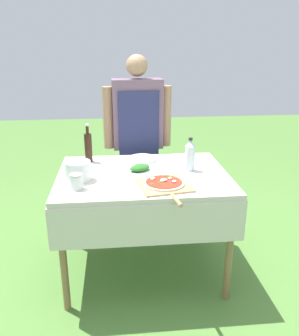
% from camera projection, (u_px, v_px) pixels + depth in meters
% --- Properties ---
extents(ground_plane, '(12.00, 12.00, 0.00)m').
position_uv_depth(ground_plane, '(144.00, 269.00, 2.84)').
color(ground_plane, '#517F38').
extents(prep_table, '(1.24, 0.93, 0.82)m').
position_uv_depth(prep_table, '(143.00, 186.00, 2.60)').
color(prep_table, beige).
rests_on(prep_table, ground).
extents(person_cook, '(0.61, 0.22, 1.62)m').
position_uv_depth(person_cook, '(138.00, 131.00, 3.19)').
color(person_cook, '#4C4C51').
rests_on(person_cook, ground).
extents(pizza_on_peel, '(0.37, 0.52, 0.05)m').
position_uv_depth(pizza_on_peel, '(164.00, 184.00, 2.34)').
color(pizza_on_peel, tan).
rests_on(pizza_on_peel, prep_table).
extents(oil_bottle, '(0.06, 0.06, 0.30)m').
position_uv_depth(oil_bottle, '(88.00, 147.00, 2.79)').
color(oil_bottle, black).
rests_on(oil_bottle, prep_table).
extents(water_bottle, '(0.07, 0.07, 0.25)m').
position_uv_depth(water_bottle, '(190.00, 155.00, 2.59)').
color(water_bottle, silver).
rests_on(water_bottle, prep_table).
extents(herb_container, '(0.21, 0.18, 0.05)m').
position_uv_depth(herb_container, '(140.00, 168.00, 2.60)').
color(herb_container, silver).
rests_on(herb_container, prep_table).
extents(mixing_tub, '(0.18, 0.18, 0.13)m').
position_uv_depth(mixing_tub, '(78.00, 171.00, 2.42)').
color(mixing_tub, silver).
rests_on(mixing_tub, prep_table).
extents(plate_stack, '(0.22, 0.22, 0.02)m').
position_uv_depth(plate_stack, '(142.00, 159.00, 2.84)').
color(plate_stack, white).
rests_on(plate_stack, prep_table).
extents(sauce_jar, '(0.08, 0.08, 0.10)m').
position_uv_depth(sauce_jar, '(77.00, 182.00, 2.28)').
color(sauce_jar, silver).
rests_on(sauce_jar, prep_table).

